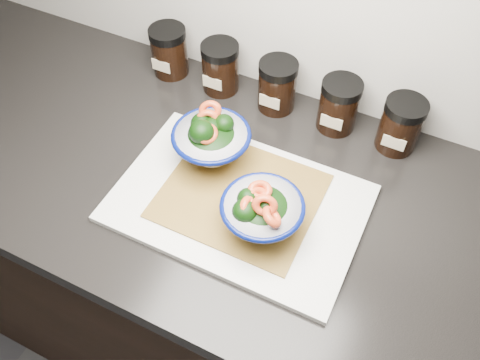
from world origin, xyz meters
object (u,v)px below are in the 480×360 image
at_px(spice_jar_a, 169,51).
at_px(spice_jar_c, 277,86).
at_px(spice_jar_e, 401,125).
at_px(bowl_left, 211,140).
at_px(bowl_right, 261,212).
at_px(spice_jar_d, 339,105).
at_px(spice_jar_b, 220,67).
at_px(cutting_board, 238,203).

height_order(spice_jar_a, spice_jar_c, same).
bearing_deg(spice_jar_e, spice_jar_c, 180.00).
xyz_separation_m(bowl_left, bowl_right, (0.15, -0.11, -0.00)).
relative_size(bowl_right, spice_jar_d, 1.28).
bearing_deg(spice_jar_c, spice_jar_d, 0.00).
xyz_separation_m(spice_jar_b, spice_jar_c, (0.13, 0.00, 0.00)).
bearing_deg(spice_jar_e, bowl_left, -146.47).
bearing_deg(spice_jar_b, cutting_board, -56.94).
bearing_deg(cutting_board, bowl_right, -30.63).
bearing_deg(spice_jar_d, spice_jar_b, 180.00).
xyz_separation_m(bowl_left, spice_jar_a, (-0.22, 0.21, -0.01)).
relative_size(spice_jar_c, spice_jar_e, 1.00).
distance_m(spice_jar_d, spice_jar_e, 0.13).
bearing_deg(cutting_board, spice_jar_e, 51.69).
bearing_deg(bowl_right, cutting_board, 149.37).
distance_m(bowl_left, spice_jar_c, 0.21).
xyz_separation_m(spice_jar_a, spice_jar_d, (0.40, 0.00, 0.00)).
xyz_separation_m(bowl_left, spice_jar_c, (0.05, 0.21, -0.01)).
height_order(bowl_right, spice_jar_a, bowl_right).
distance_m(cutting_board, spice_jar_e, 0.35).
relative_size(bowl_right, spice_jar_b, 1.28).
bearing_deg(bowl_left, bowl_right, -34.72).
bearing_deg(spice_jar_c, cutting_board, -80.73).
relative_size(cutting_board, spice_jar_c, 3.98).
distance_m(bowl_left, spice_jar_e, 0.37).
relative_size(spice_jar_a, spice_jar_e, 1.00).
height_order(bowl_left, spice_jar_e, bowl_left).
relative_size(bowl_right, spice_jar_a, 1.28).
xyz_separation_m(spice_jar_c, spice_jar_d, (0.14, 0.00, 0.00)).
relative_size(bowl_left, spice_jar_c, 1.33).
relative_size(bowl_right, spice_jar_c, 1.28).
distance_m(bowl_right, spice_jar_a, 0.48).
bearing_deg(cutting_board, spice_jar_d, 71.80).
distance_m(spice_jar_a, spice_jar_c, 0.26).
bearing_deg(spice_jar_e, cutting_board, -128.31).
bearing_deg(spice_jar_a, spice_jar_d, 0.00).
bearing_deg(bowl_right, bowl_left, 145.28).
bearing_deg(bowl_right, spice_jar_e, 63.22).
distance_m(cutting_board, bowl_left, 0.13).
bearing_deg(spice_jar_c, bowl_left, -102.99).
distance_m(bowl_right, spice_jar_d, 0.31).
relative_size(spice_jar_b, spice_jar_d, 1.00).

